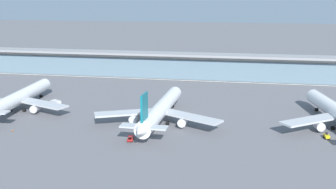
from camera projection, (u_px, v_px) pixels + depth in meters
ground_plane at (157, 129)px, 144.71m from camera, size 1200.00×1200.00×0.00m
airliner_left_stand at (18, 98)px, 167.29m from camera, size 48.06×62.67×16.68m
airliner_centre_stand at (161, 110)px, 150.63m from camera, size 48.18×62.58×16.68m
service_truck_under_wing_red at (130, 138)px, 133.41m from camera, size 2.72×6.94×2.70m
service_truck_by_tail_grey at (55, 103)px, 173.16m from camera, size 7.47×5.66×3.10m
service_truck_on_taxiway_yellow at (327, 136)px, 135.19m from camera, size 1.94×2.99×2.05m
terminal_building at (190, 66)px, 228.99m from camera, size 255.75×12.80×15.20m
safety_cone_alpha at (13, 130)px, 142.62m from camera, size 0.62×0.62×0.70m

